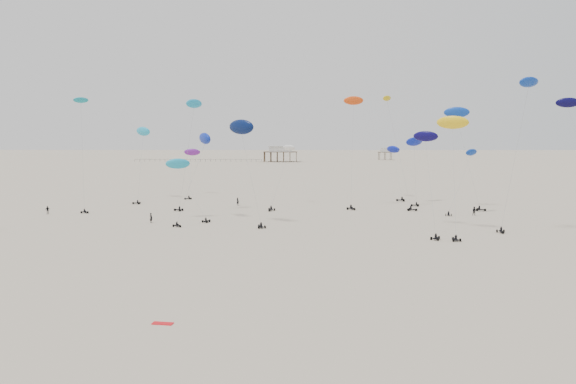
{
  "coord_description": "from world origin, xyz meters",
  "views": [
    {
      "loc": [
        1.79,
        -1.73,
        15.95
      ],
      "look_at": [
        0.0,
        88.0,
        7.0
      ],
      "focal_mm": 35.0,
      "sensor_mm": 36.0,
      "label": 1
    }
  ],
  "objects_px": {
    "pavilion_small": "(385,155)",
    "rig_4": "(202,148)",
    "rig_0": "(523,116)",
    "spectator_0": "(151,223)",
    "pavilion_main": "(280,155)"
  },
  "relations": [
    {
      "from": "pavilion_small",
      "to": "rig_4",
      "type": "height_order",
      "value": "rig_4"
    },
    {
      "from": "pavilion_small",
      "to": "rig_0",
      "type": "relative_size",
      "value": 0.35
    },
    {
      "from": "pavilion_small",
      "to": "spectator_0",
      "type": "xyz_separation_m",
      "value": [
        -85.58,
        -279.66,
        -3.49
      ]
    },
    {
      "from": "pavilion_small",
      "to": "rig_4",
      "type": "relative_size",
      "value": 0.49
    },
    {
      "from": "pavilion_main",
      "to": "rig_0",
      "type": "xyz_separation_m",
      "value": [
        48.37,
        -258.43,
        15.03
      ]
    },
    {
      "from": "rig_0",
      "to": "spectator_0",
      "type": "relative_size",
      "value": 12.03
    },
    {
      "from": "rig_0",
      "to": "rig_4",
      "type": "xyz_separation_m",
      "value": [
        -55.26,
        14.09,
        -5.52
      ]
    },
    {
      "from": "rig_4",
      "to": "pavilion_main",
      "type": "bearing_deg",
      "value": -140.78
    },
    {
      "from": "rig_0",
      "to": "spectator_0",
      "type": "height_order",
      "value": "rig_0"
    },
    {
      "from": "pavilion_main",
      "to": "spectator_0",
      "type": "bearing_deg",
      "value": -93.57
    },
    {
      "from": "pavilion_main",
      "to": "rig_4",
      "type": "distance_m",
      "value": 244.62
    },
    {
      "from": "pavilion_main",
      "to": "pavilion_small",
      "type": "height_order",
      "value": "pavilion_main"
    },
    {
      "from": "pavilion_main",
      "to": "spectator_0",
      "type": "xyz_separation_m",
      "value": [
        -15.58,
        -249.66,
        -4.22
      ]
    },
    {
      "from": "pavilion_small",
      "to": "rig_0",
      "type": "bearing_deg",
      "value": -94.29
    },
    {
      "from": "rig_4",
      "to": "spectator_0",
      "type": "distance_m",
      "value": 17.1
    }
  ]
}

